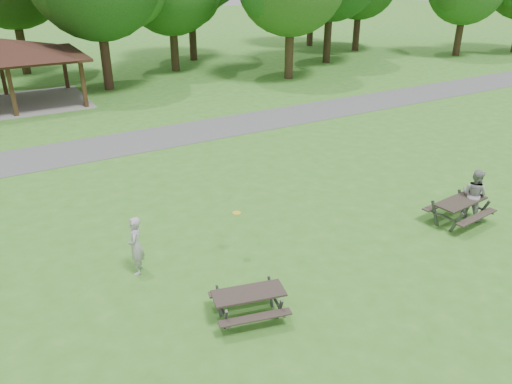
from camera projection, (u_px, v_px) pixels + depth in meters
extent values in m
plane|color=#347421|center=(302.00, 310.00, 12.03)|extent=(160.00, 160.00, 0.00)
cube|color=#4F4F52|center=(130.00, 143.00, 23.03)|extent=(120.00, 3.20, 0.02)
cube|color=#332212|center=(12.00, 92.00, 26.42)|extent=(0.22, 0.22, 2.60)
cube|color=#392214|center=(2.00, 74.00, 30.67)|extent=(0.22, 0.22, 2.60)
cube|color=#322112|center=(83.00, 84.00, 28.09)|extent=(0.22, 0.22, 2.60)
cube|color=#331E12|center=(65.00, 68.00, 32.33)|extent=(0.22, 0.22, 2.60)
cube|color=#311D13|center=(2.00, 58.00, 27.96)|extent=(8.60, 6.60, 0.16)
cube|color=gray|center=(11.00, 104.00, 29.09)|extent=(8.40, 6.40, 0.03)
cylinder|color=black|center=(106.00, 58.00, 31.73)|extent=(0.60, 0.60, 4.02)
cylinder|color=#2F2114|center=(174.00, 48.00, 37.32)|extent=(0.60, 0.60, 3.43)
cylinder|color=#312316|center=(289.00, 51.00, 34.84)|extent=(0.60, 0.60, 3.78)
cylinder|color=black|center=(328.00, 36.00, 40.21)|extent=(0.60, 0.60, 4.20)
cylinder|color=black|center=(357.00, 31.00, 45.80)|extent=(0.60, 0.60, 3.57)
cylinder|color=black|center=(459.00, 36.00, 43.44)|extent=(0.60, 0.60, 3.36)
cylinder|color=#2F2115|center=(22.00, 45.00, 36.20)|extent=(0.60, 0.60, 4.13)
cylinder|color=black|center=(192.00, 32.00, 41.19)|extent=(0.60, 0.60, 4.55)
cylinder|color=#321F16|center=(310.00, 23.00, 48.29)|extent=(0.60, 0.60, 4.27)
cube|color=#2B231F|center=(249.00, 293.00, 11.51)|extent=(1.78, 1.03, 0.05)
cube|color=#2D2420|center=(255.00, 318.00, 11.15)|extent=(1.69, 0.62, 0.04)
cube|color=#312824|center=(243.00, 289.00, 12.11)|extent=(1.69, 0.62, 0.04)
cube|color=#434346|center=(225.00, 320.00, 11.19)|extent=(0.13, 0.35, 0.73)
cube|color=#414144|center=(219.00, 301.00, 11.80)|extent=(0.13, 0.35, 0.73)
cube|color=#3F3F41|center=(222.00, 309.00, 11.48)|extent=(0.37, 1.34, 0.05)
cube|color=#404042|center=(280.00, 309.00, 11.52)|extent=(0.13, 0.35, 0.73)
cube|color=#38383A|center=(270.00, 292.00, 12.13)|extent=(0.13, 0.35, 0.73)
cube|color=#444447|center=(275.00, 299.00, 11.81)|extent=(0.37, 1.34, 0.05)
cube|color=black|center=(461.00, 201.00, 15.74)|extent=(1.92, 0.93, 0.05)
cube|color=#2E2721|center=(477.00, 217.00, 15.42)|extent=(1.87, 0.46, 0.04)
cube|color=#2F2822|center=(443.00, 203.00, 16.32)|extent=(1.87, 0.46, 0.04)
cube|color=#3F3E41|center=(456.00, 223.00, 15.24)|extent=(0.10, 0.39, 0.80)
cube|color=#404042|center=(435.00, 213.00, 15.81)|extent=(0.10, 0.39, 0.80)
cube|color=#3E3E40|center=(446.00, 217.00, 15.51)|extent=(0.22, 1.50, 0.05)
cube|color=#403F42|center=(483.00, 210.00, 16.00)|extent=(0.10, 0.39, 0.80)
cube|color=#454548|center=(461.00, 202.00, 16.56)|extent=(0.10, 0.39, 0.80)
cube|color=#434346|center=(472.00, 205.00, 16.27)|extent=(0.22, 1.50, 0.05)
cylinder|color=gold|center=(237.00, 213.00, 13.67)|extent=(0.31, 0.31, 0.02)
imported|color=#A7A7AA|center=(136.00, 246.00, 13.16)|extent=(0.60, 0.71, 1.64)
imported|color=#969598|center=(474.00, 194.00, 15.99)|extent=(0.78, 0.93, 1.69)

